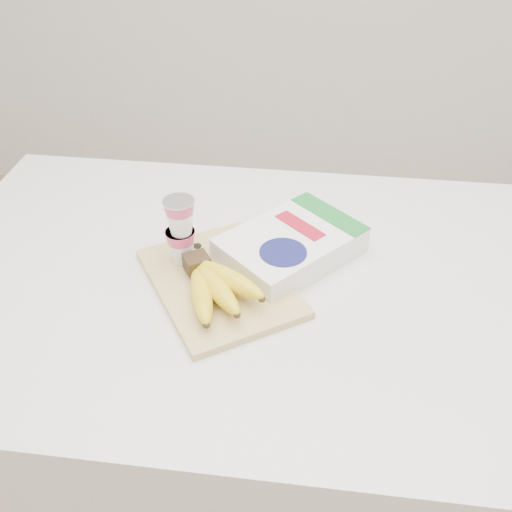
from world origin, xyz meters
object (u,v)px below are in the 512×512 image
(bananas, at_px, (214,285))
(cutting_board, at_px, (220,282))
(yogurt_stack, at_px, (180,229))
(cereal_box, at_px, (291,246))
(table, at_px, (244,424))

(bananas, bearing_deg, cutting_board, 89.20)
(yogurt_stack, xyz_separation_m, cereal_box, (0.22, 0.06, -0.07))
(table, relative_size, yogurt_stack, 9.12)
(table, bearing_deg, bananas, -113.25)
(cutting_board, bearing_deg, bananas, -124.30)
(cutting_board, height_order, yogurt_stack, yogurt_stack)
(table, distance_m, yogurt_stack, 0.62)
(table, height_order, yogurt_stack, yogurt_stack)
(cutting_board, height_order, cereal_box, cereal_box)
(table, bearing_deg, yogurt_stack, 173.53)
(cutting_board, relative_size, yogurt_stack, 2.27)
(bananas, bearing_deg, cereal_box, 50.06)
(table, distance_m, bananas, 0.56)
(cutting_board, xyz_separation_m, yogurt_stack, (-0.09, 0.05, 0.09))
(cereal_box, bearing_deg, bananas, -87.88)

